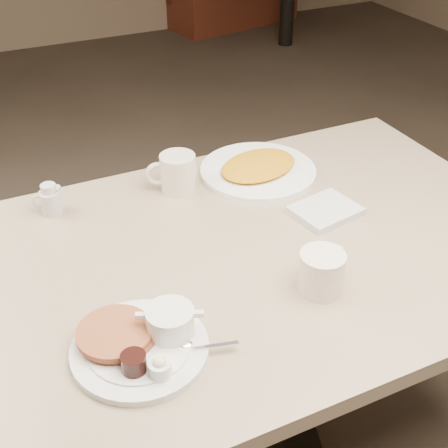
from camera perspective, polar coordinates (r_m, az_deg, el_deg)
name	(u,v)px	position (r m, az deg, el deg)	size (l,w,h in m)	color
diner_table	(228,310)	(1.46, 0.34, -8.17)	(1.50, 0.90, 0.75)	tan
main_plate	(142,340)	(1.13, -7.75, -10.81)	(0.33, 0.33, 0.07)	white
coffee_mug_near	(322,271)	(1.25, 9.29, -4.39)	(0.14, 0.12, 0.09)	white
napkin	(325,211)	(1.50, 9.57, 1.25)	(0.17, 0.15, 0.02)	silver
coffee_mug_far	(177,173)	(1.56, -4.51, 4.84)	(0.14, 0.12, 0.10)	silver
creamer_right	(50,200)	(1.53, -16.14, 2.18)	(0.07, 0.06, 0.08)	beige
hash_plate	(258,169)	(1.65, 3.24, 5.23)	(0.39, 0.39, 0.04)	white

